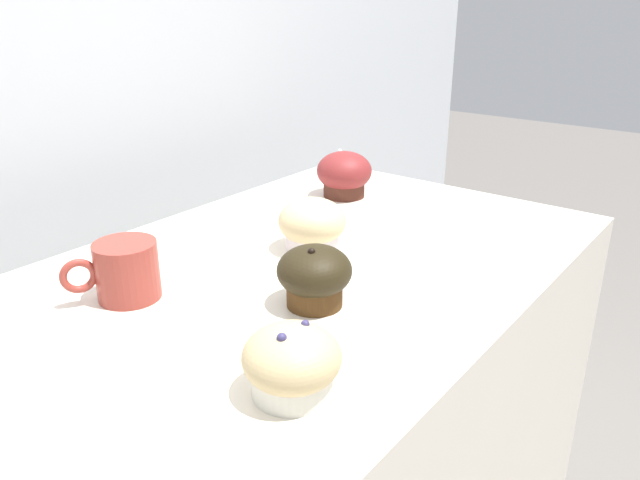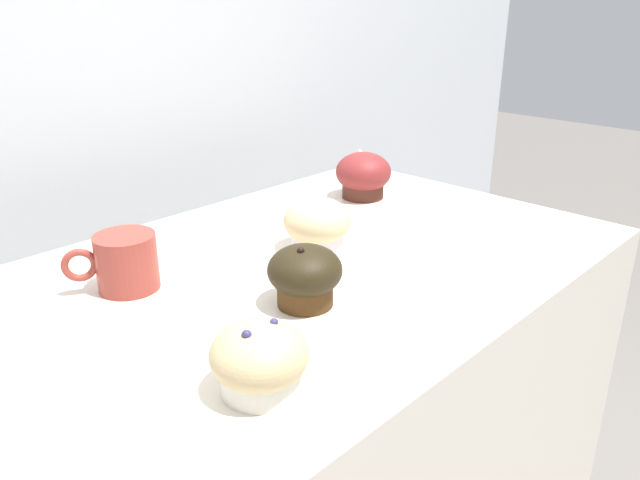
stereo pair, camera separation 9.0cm
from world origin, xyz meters
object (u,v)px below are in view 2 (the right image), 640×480
muffin_front_center (317,225)px  muffin_back_right (260,360)px  muffin_front_left (363,175)px  coffee_cup (125,261)px  muffin_back_left (305,275)px

muffin_front_center → muffin_back_right: 0.38m
muffin_front_center → muffin_back_right: muffin_front_center is taller
muffin_back_right → muffin_front_left: muffin_front_left is taller
muffin_front_left → coffee_cup: size_ratio=0.92×
muffin_front_center → muffin_front_left: size_ratio=0.98×
muffin_back_right → coffee_cup: 0.31m
muffin_back_left → muffin_front_left: 0.46m
muffin_front_center → coffee_cup: bearing=162.1°
muffin_front_center → muffin_front_left: 0.28m
muffin_front_left → coffee_cup: muffin_front_left is taller
muffin_front_center → muffin_back_left: 0.19m
muffin_front_center → muffin_back_right: size_ratio=1.05×
muffin_back_left → muffin_back_right: muffin_back_left is taller
coffee_cup → muffin_back_right: bearing=-95.5°
muffin_back_left → muffin_back_right: size_ratio=0.96×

